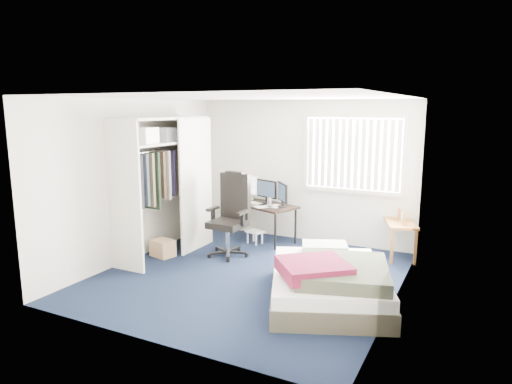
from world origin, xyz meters
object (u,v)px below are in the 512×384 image
object	(u,v)px
nightstand	(400,225)
bed	(329,281)
desk	(262,201)
office_chair	(231,223)

from	to	relation	value
nightstand	bed	distance (m)	2.23
bed	desk	bearing A→B (deg)	133.01
office_chair	nightstand	world-z (taller)	office_chair
nightstand	office_chair	bearing A→B (deg)	-155.92
desk	office_chair	bearing A→B (deg)	-93.90
desk	nightstand	size ratio (longest dim) A/B	1.57
desk	office_chair	distance (m)	1.03
bed	office_chair	bearing A→B (deg)	152.08
office_chair	nightstand	size ratio (longest dim) A/B	1.43
office_chair	nightstand	xyz separation A→B (m)	(2.47, 1.11, -0.00)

